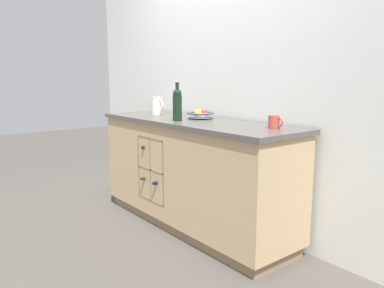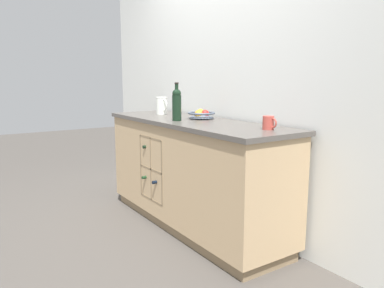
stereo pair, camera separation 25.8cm
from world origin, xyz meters
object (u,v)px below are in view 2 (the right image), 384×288
at_px(white_pitcher, 162,105).
at_px(ceramic_mug, 269,123).
at_px(fruit_bowl, 201,114).
at_px(standing_wine_bottle, 177,104).

bearing_deg(white_pitcher, ceramic_mug, 2.24).
distance_m(fruit_bowl, standing_wine_bottle, 0.27).
bearing_deg(ceramic_mug, white_pitcher, -177.76).
relative_size(fruit_bowl, ceramic_mug, 2.05).
bearing_deg(fruit_bowl, white_pitcher, -172.46).
bearing_deg(standing_wine_bottle, fruit_bowl, 91.85).
relative_size(white_pitcher, standing_wine_bottle, 0.54).
bearing_deg(ceramic_mug, fruit_bowl, 178.56).
distance_m(fruit_bowl, ceramic_mug, 0.82).
distance_m(white_pitcher, ceramic_mug, 1.39).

